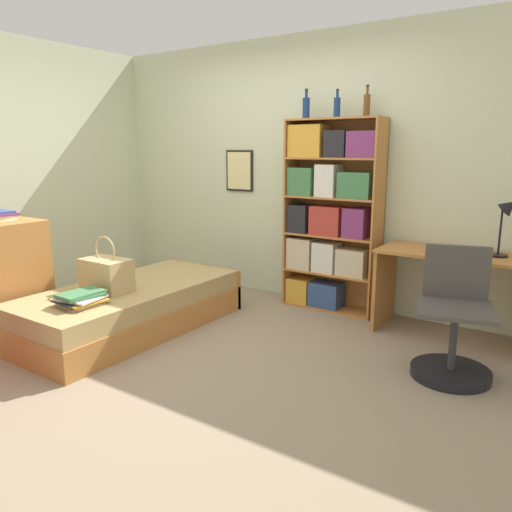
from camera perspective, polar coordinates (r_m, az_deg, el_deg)
ground_plane at (r=4.06m, az=-8.11°, el=-9.95°), size 14.00×14.00×0.00m
wall_back at (r=5.13m, az=4.28°, el=9.66°), size 10.00×0.09×2.60m
wall_left at (r=5.55m, az=-26.23°, el=8.65°), size 0.06×10.00×2.60m
bed at (r=4.43m, az=-13.96°, el=-5.72°), size 0.91×1.96×0.38m
handbag at (r=4.23m, az=-16.71°, el=-2.03°), size 0.40×0.25×0.46m
book_stack_on_bed at (r=3.94m, az=-19.35°, el=-4.60°), size 0.33×0.37×0.10m
dresser at (r=4.68m, az=-27.11°, el=-2.14°), size 0.66×0.57×0.95m
bookcase at (r=4.76m, az=8.27°, el=4.67°), size 0.91×0.29×1.79m
bottle_green at (r=4.83m, az=5.75°, el=16.55°), size 0.07×0.07×0.27m
bottle_brown at (r=4.70m, az=9.24°, el=16.48°), size 0.06×0.06×0.25m
bottle_clear at (r=4.64m, az=12.55°, el=16.52°), size 0.06×0.06×0.27m
desk at (r=4.32m, az=21.94°, el=-2.38°), size 1.22×0.55×0.71m
desk_lamp at (r=4.20m, az=26.76°, el=4.13°), size 0.20×0.15×0.47m
desk_chair at (r=3.68m, az=21.58°, el=-8.57°), size 0.59×0.59×0.87m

